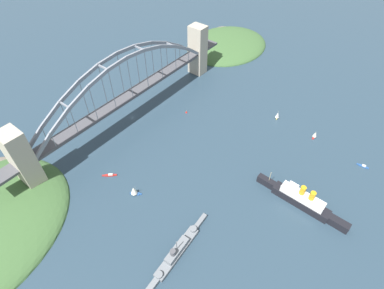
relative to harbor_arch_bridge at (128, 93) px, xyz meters
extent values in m
plane|color=#283D4C|center=(0.00, 0.00, -30.80)|extent=(1400.00, 1400.00, 0.00)
cube|color=#ADA38E|center=(-112.85, 0.00, -1.34)|extent=(14.98, 18.80, 58.92)
cube|color=#ADA38E|center=(112.85, 0.00, -1.34)|extent=(14.98, 18.80, 58.92)
cube|color=#47474C|center=(0.00, 0.00, -3.31)|extent=(210.71, 14.00, 2.40)
cube|color=#47474C|center=(-132.34, 0.00, -3.31)|extent=(24.00, 14.00, 2.40)
cube|color=#47474C|center=(132.34, 0.00, -3.31)|extent=(24.00, 14.00, 2.40)
cube|color=gray|center=(-98.19, -6.30, 4.55)|extent=(23.69, 1.80, 18.32)
cube|color=gray|center=(-76.37, -6.30, 18.53)|extent=(23.38, 1.80, 15.02)
cube|color=gray|center=(-54.55, -6.30, 29.01)|extent=(23.01, 1.80, 11.71)
cube|color=gray|center=(-32.73, -6.30, 36.00)|extent=(22.57, 1.80, 8.35)
cube|color=gray|center=(-10.91, -6.30, 39.49)|extent=(22.08, 1.80, 4.94)
cube|color=gray|center=(10.91, -6.30, 39.49)|extent=(22.08, 1.80, 4.94)
cube|color=gray|center=(32.73, -6.30, 36.00)|extent=(22.57, 1.80, 8.35)
cube|color=gray|center=(54.55, -6.30, 29.01)|extent=(23.01, 1.80, 11.71)
cube|color=gray|center=(76.37, -6.30, 18.53)|extent=(23.38, 1.80, 15.02)
cube|color=gray|center=(98.19, -6.30, 4.55)|extent=(23.69, 1.80, 18.32)
cube|color=gray|center=(-98.19, 6.30, 4.55)|extent=(23.69, 1.80, 18.32)
cube|color=gray|center=(-76.37, 6.30, 18.53)|extent=(23.38, 1.80, 15.02)
cube|color=gray|center=(-54.55, 6.30, 29.01)|extent=(23.01, 1.80, 11.71)
cube|color=gray|center=(-32.73, 6.30, 36.00)|extent=(22.57, 1.80, 8.35)
cube|color=gray|center=(-10.91, 6.30, 39.49)|extent=(22.08, 1.80, 4.94)
cube|color=gray|center=(10.91, 6.30, 39.49)|extent=(22.08, 1.80, 4.94)
cube|color=gray|center=(32.73, 6.30, 36.00)|extent=(22.57, 1.80, 8.35)
cube|color=gray|center=(54.55, 6.30, 29.01)|extent=(23.01, 1.80, 11.71)
cube|color=gray|center=(76.37, 6.30, 18.53)|extent=(23.38, 1.80, 15.02)
cube|color=gray|center=(98.19, 6.30, 4.55)|extent=(23.69, 1.80, 18.32)
cube|color=gray|center=(-109.10, 0.00, -3.31)|extent=(1.40, 12.60, 1.40)
cube|color=gray|center=(-65.46, 0.00, 24.64)|extent=(1.40, 12.60, 1.40)
cube|color=gray|center=(-21.82, 0.00, 38.62)|extent=(1.40, 12.60, 1.40)
cube|color=gray|center=(21.82, 0.00, 38.62)|extent=(1.40, 12.60, 1.40)
cube|color=gray|center=(65.46, 0.00, 24.64)|extent=(1.40, 12.60, 1.40)
cube|color=gray|center=(109.10, 0.00, -3.31)|extent=(1.40, 12.60, 1.40)
cylinder|color=gray|center=(-87.28, -6.30, 5.15)|extent=(0.56, 0.56, 14.52)
cylinder|color=gray|center=(-87.28, 6.30, 5.15)|extent=(0.56, 0.56, 14.52)
cylinder|color=gray|center=(-65.46, -6.30, 11.26)|extent=(0.56, 0.56, 26.75)
cylinder|color=gray|center=(-65.46, 6.30, 11.26)|extent=(0.56, 0.56, 26.75)
cylinder|color=gray|center=(-43.64, -6.30, 15.63)|extent=(0.56, 0.56, 35.49)
cylinder|color=gray|center=(-43.64, 6.30, 15.63)|extent=(0.56, 0.56, 35.49)
cylinder|color=gray|center=(-21.82, -6.30, 18.25)|extent=(0.56, 0.56, 40.73)
cylinder|color=gray|center=(-21.82, 6.30, 18.25)|extent=(0.56, 0.56, 40.73)
cylinder|color=gray|center=(0.00, -6.30, 19.13)|extent=(0.56, 0.56, 42.48)
cylinder|color=gray|center=(0.00, 6.30, 19.13)|extent=(0.56, 0.56, 42.48)
cylinder|color=gray|center=(21.82, -6.30, 18.25)|extent=(0.56, 0.56, 40.73)
cylinder|color=gray|center=(21.82, 6.30, 18.25)|extent=(0.56, 0.56, 40.73)
cylinder|color=gray|center=(43.64, -6.30, 15.63)|extent=(0.56, 0.56, 35.49)
cylinder|color=gray|center=(43.64, 6.30, 15.63)|extent=(0.56, 0.56, 35.49)
cylinder|color=gray|center=(65.46, -6.30, 11.26)|extent=(0.56, 0.56, 26.75)
cylinder|color=gray|center=(65.46, 6.30, 11.26)|extent=(0.56, 0.56, 26.75)
cylinder|color=gray|center=(87.28, -6.30, 5.15)|extent=(0.56, 0.56, 14.52)
cylinder|color=gray|center=(87.28, 6.30, 5.15)|extent=(0.56, 0.56, 14.52)
ellipsoid|color=#3D6033|center=(-193.92, -9.21, -30.80)|extent=(125.37, 104.37, 19.26)
ellipsoid|color=#756B5B|center=(-222.12, -37.91, -30.80)|extent=(43.88, 31.31, 10.59)
cube|color=black|center=(-6.50, 184.91, -27.33)|extent=(10.91, 46.86, 6.95)
cube|color=black|center=(-7.49, 153.87, -27.33)|extent=(5.68, 15.68, 6.95)
cube|color=black|center=(-5.50, 215.94, -27.33)|extent=(6.71, 15.72, 6.95)
cube|color=white|center=(-6.50, 184.91, -20.86)|extent=(9.12, 35.17, 5.98)
cube|color=white|center=(-6.80, 175.30, -16.27)|extent=(7.31, 7.91, 3.20)
cylinder|color=gold|center=(-6.55, 183.16, -14.06)|extent=(4.24, 4.24, 7.62)
cylinder|color=gold|center=(-6.30, 191.02, -14.06)|extent=(4.24, 4.24, 7.62)
cylinder|color=tan|center=(-7.43, 155.81, -18.85)|extent=(0.50, 0.50, 10.00)
cube|color=slate|center=(86.09, 134.21, -29.25)|extent=(44.58, 10.24, 3.10)
cube|color=slate|center=(56.69, 132.23, -29.25)|extent=(14.92, 4.26, 3.10)
cube|color=slate|center=(115.48, 136.19, -29.25)|extent=(14.96, 4.91, 3.10)
cube|color=slate|center=(86.09, 134.21, -25.72)|extent=(22.44, 7.30, 3.96)
cylinder|color=slate|center=(65.88, 132.85, -26.60)|extent=(5.10, 5.10, 2.20)
cylinder|color=slate|center=(106.29, 135.57, -26.60)|extent=(5.10, 5.10, 2.20)
cylinder|color=slate|center=(86.09, 134.21, -18.74)|extent=(0.60, 0.60, 10.00)
cylinder|color=#4C4C51|center=(90.49, 134.51, -21.54)|extent=(4.00, 4.00, 4.40)
cylinder|color=#B7B7B2|center=(19.25, -27.54, -30.35)|extent=(3.06, 5.28, 0.90)
cylinder|color=#B7B7B2|center=(16.18, -28.94, -30.35)|extent=(3.06, 5.28, 0.90)
cylinder|color=maroon|center=(19.25, -27.54, -29.34)|extent=(0.14, 0.14, 1.12)
cylinder|color=maroon|center=(16.18, -28.94, -29.34)|extent=(0.14, 0.14, 1.12)
ellipsoid|color=silver|center=(17.72, -28.24, -28.13)|extent=(4.45, 7.68, 1.32)
cylinder|color=maroon|center=(19.18, -31.46, -28.13)|extent=(1.47, 1.25, 1.25)
cube|color=silver|center=(18.12, -29.14, -27.57)|extent=(9.32, 5.47, 0.20)
cube|color=silver|center=(16.28, -25.10, -28.00)|extent=(3.73, 2.49, 0.12)
cube|color=maroon|center=(16.28, -25.10, -26.72)|extent=(0.57, 1.05, 1.50)
cylinder|color=#B7B7B2|center=(-29.85, -29.87, -30.35)|extent=(5.33, 2.84, 0.90)
cylinder|color=#B7B7B2|center=(-28.54, -26.62, -30.35)|extent=(5.33, 2.84, 0.90)
cylinder|color=navy|center=(-29.85, -29.87, -29.38)|extent=(0.14, 0.14, 1.04)
cylinder|color=navy|center=(-28.54, -26.62, -29.38)|extent=(0.14, 0.14, 1.04)
ellipsoid|color=silver|center=(-29.20, -28.24, -28.13)|extent=(7.76, 4.25, 1.46)
cylinder|color=navy|center=(-32.44, -26.94, -28.13)|extent=(1.26, 1.59, 1.39)
cube|color=silver|center=(-30.10, -27.88, -27.51)|extent=(5.41, 10.16, 0.20)
cube|color=silver|center=(-26.02, -29.52, -27.99)|extent=(2.48, 4.03, 0.12)
cube|color=navy|center=(-26.02, -29.52, -26.65)|extent=(1.07, 0.52, 1.50)
cube|color=gold|center=(-92.93, 120.90, -30.28)|extent=(4.71, 3.10, 1.05)
cube|color=gold|center=(-95.69, 119.93, -30.28)|extent=(1.64, 1.23, 1.05)
cube|color=gold|center=(-90.18, 121.86, -30.28)|extent=(1.69, 1.37, 1.05)
cylinder|color=tan|center=(-93.28, 120.78, -25.80)|extent=(0.16, 0.16, 7.90)
cone|color=white|center=(-92.07, 121.20, -26.19)|extent=(5.12, 5.12, 6.32)
cube|color=#B2231E|center=(68.34, 42.09, -30.37)|extent=(6.82, 7.24, 0.86)
cube|color=#B2231E|center=(71.72, 38.31, -30.37)|extent=(2.65, 2.75, 0.86)
cube|color=#B2231E|center=(64.95, 45.87, -30.37)|extent=(2.84, 2.92, 0.86)
cube|color=beige|center=(67.70, 42.80, -29.42)|extent=(3.93, 4.09, 1.04)
cube|color=#B2231E|center=(-87.88, 163.48, -30.45)|extent=(4.24, 2.09, 0.71)
cube|color=#B2231E|center=(-85.08, 163.54, -30.45)|extent=(1.42, 0.93, 0.71)
cube|color=#B2231E|center=(-90.68, 163.43, -30.45)|extent=(1.42, 1.11, 0.71)
cylinder|color=tan|center=(-87.53, 163.49, -26.31)|extent=(0.16, 0.16, 7.57)
cone|color=silver|center=(-88.76, 163.47, -26.68)|extent=(3.93, 3.93, 6.06)
cube|color=#234C8C|center=(-79.03, 212.72, -30.39)|extent=(2.77, 6.31, 0.82)
cube|color=#234C8C|center=(-78.74, 208.62, -30.39)|extent=(1.43, 2.14, 0.82)
cube|color=#234C8C|center=(-79.31, 216.81, -30.39)|extent=(1.69, 2.16, 0.82)
cube|color=beige|center=(-79.08, 213.49, -29.38)|extent=(2.08, 3.20, 1.21)
cube|color=#234C8C|center=(67.91, 74.22, -30.40)|extent=(5.42, 6.46, 0.80)
cube|color=#234C8C|center=(65.85, 77.56, -30.40)|extent=(2.08, 2.32, 0.80)
cube|color=#234C8C|center=(69.96, 70.87, -30.40)|extent=(2.29, 2.45, 0.80)
cylinder|color=tan|center=(67.65, 74.63, -25.63)|extent=(0.16, 0.16, 8.73)
cone|color=silver|center=(68.55, 73.17, -26.07)|extent=(7.43, 7.43, 6.99)
cone|color=red|center=(-40.57, 40.38, -29.70)|extent=(2.20, 2.20, 2.20)
sphere|color=#F2E566|center=(-40.57, 40.38, -28.30)|extent=(0.50, 0.50, 0.50)
camera|label=1|loc=(156.40, 202.73, 176.72)|focal=28.51mm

